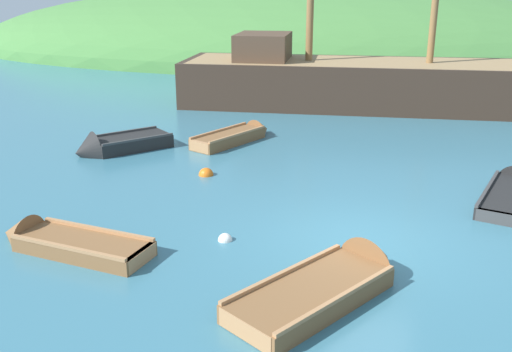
{
  "coord_description": "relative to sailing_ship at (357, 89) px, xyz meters",
  "views": [
    {
      "loc": [
        0.43,
        -10.95,
        5.05
      ],
      "look_at": [
        -2.97,
        3.27,
        0.11
      ],
      "focal_mm": 40.16,
      "sensor_mm": 36.0,
      "label": 1
    }
  ],
  "objects": [
    {
      "name": "sailing_ship",
      "position": [
        0.0,
        0.0,
        0.0
      ],
      "size": [
        17.98,
        5.26,
        13.62
      ],
      "rotation": [
        0.0,
        0.0,
        0.07
      ],
      "color": "#38281E",
      "rests_on": "ground"
    },
    {
      "name": "buoy_white",
      "position": [
        -1.68,
        -14.47,
        -0.73
      ],
      "size": [
        0.3,
        0.3,
        0.3
      ],
      "primitive_type": "sphere",
      "color": "white",
      "rests_on": "ground"
    },
    {
      "name": "buoy_orange",
      "position": [
        -3.39,
        -10.51,
        -0.73
      ],
      "size": [
        0.41,
        0.41,
        0.41
      ],
      "primitive_type": "sphere",
      "color": "orange",
      "rests_on": "ground"
    },
    {
      "name": "rowboat_outer_right",
      "position": [
        0.75,
        -15.96,
        -0.62
      ],
      "size": [
        3.03,
        3.8,
        1.19
      ],
      "rotation": [
        0.0,
        0.0,
        1.0
      ],
      "color": "brown",
      "rests_on": "ground"
    },
    {
      "name": "rowboat_portside",
      "position": [
        4.5,
        -10.3,
        -0.64
      ],
      "size": [
        1.98,
        3.82,
        0.9
      ],
      "rotation": [
        0.0,
        0.0,
        1.27
      ],
      "color": "black",
      "rests_on": "ground"
    },
    {
      "name": "rowboat_far",
      "position": [
        -3.49,
        -6.79,
        -0.6
      ],
      "size": [
        2.3,
        3.53,
        0.87
      ],
      "rotation": [
        0.0,
        0.0,
        1.13
      ],
      "color": "brown",
      "rests_on": "ground"
    },
    {
      "name": "shore_hill",
      "position": [
        -6.58,
        19.71,
        -0.73
      ],
      "size": [
        52.24,
        26.68,
        9.82
      ],
      "primitive_type": "ellipsoid",
      "color": "#477F3D",
      "rests_on": "ground"
    },
    {
      "name": "rowboat_center",
      "position": [
        -4.77,
        -15.59,
        -0.64
      ],
      "size": [
        3.53,
        1.54,
        0.96
      ],
      "rotation": [
        0.0,
        0.0,
        2.97
      ],
      "color": "brown",
      "rests_on": "ground"
    },
    {
      "name": "rowboat_outer_left",
      "position": [
        -6.89,
        -8.9,
        -0.58
      ],
      "size": [
        2.91,
        3.09,
        1.19
      ],
      "rotation": [
        0.0,
        0.0,
        4.0
      ],
      "color": "black",
      "rests_on": "ground"
    },
    {
      "name": "ground_plane",
      "position": [
        1.02,
        -13.86,
        -0.73
      ],
      "size": [
        120.0,
        120.0,
        0.0
      ],
      "primitive_type": "plane",
      "color": "teal"
    }
  ]
}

